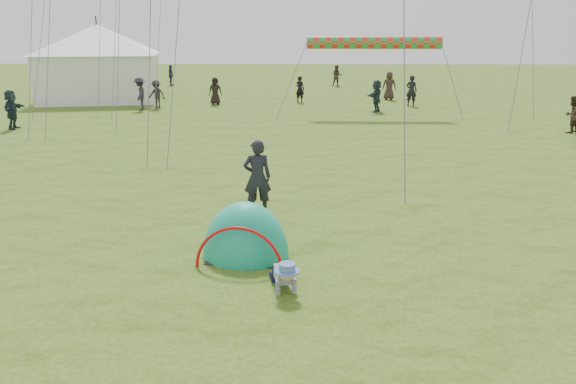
{
  "coord_description": "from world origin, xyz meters",
  "views": [
    {
      "loc": [
        0.32,
        -8.78,
        4.16
      ],
      "look_at": [
        0.04,
        2.31,
        1.0
      ],
      "focal_mm": 35.0,
      "sensor_mm": 36.0,
      "label": 1
    }
  ],
  "objects_px": {
    "crawling_toddler": "(284,274)",
    "standing_adult": "(257,177)",
    "event_marquee": "(99,60)",
    "popup_tent": "(246,256)"
  },
  "relations": [
    {
      "from": "event_marquee",
      "to": "popup_tent",
      "type": "bearing_deg",
      "value": -77.13
    },
    {
      "from": "standing_adult",
      "to": "crawling_toddler",
      "type": "bearing_deg",
      "value": 91.21
    },
    {
      "from": "standing_adult",
      "to": "event_marquee",
      "type": "height_order",
      "value": "event_marquee"
    },
    {
      "from": "crawling_toddler",
      "to": "standing_adult",
      "type": "relative_size",
      "value": 0.43
    },
    {
      "from": "popup_tent",
      "to": "event_marquee",
      "type": "relative_size",
      "value": 0.3
    },
    {
      "from": "event_marquee",
      "to": "crawling_toddler",
      "type": "bearing_deg",
      "value": -76.93
    },
    {
      "from": "popup_tent",
      "to": "event_marquee",
      "type": "distance_m",
      "value": 28.59
    },
    {
      "from": "popup_tent",
      "to": "standing_adult",
      "type": "bearing_deg",
      "value": 95.93
    },
    {
      "from": "crawling_toddler",
      "to": "standing_adult",
      "type": "height_order",
      "value": "standing_adult"
    },
    {
      "from": "crawling_toddler",
      "to": "popup_tent",
      "type": "height_order",
      "value": "popup_tent"
    }
  ]
}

